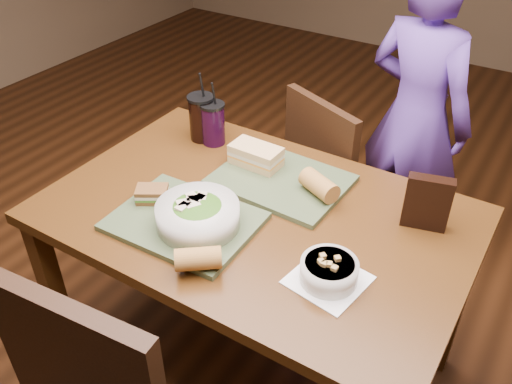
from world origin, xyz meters
TOP-DOWN VIEW (x-y plane):
  - ground at (0.00, 0.00)m, footprint 6.00×6.00m
  - dining_table at (0.00, 0.00)m, footprint 1.30×0.85m
  - chair_far at (-0.04, 0.62)m, footprint 0.51×0.52m
  - diner at (0.19, 0.98)m, footprint 0.57×0.45m
  - tray_near at (-0.15, -0.17)m, footprint 0.43×0.33m
  - tray_far at (-0.01, 0.17)m, footprint 0.43×0.33m
  - salad_bowl at (-0.09, -0.17)m, footprint 0.24×0.24m
  - soup_bowl at (0.32, -0.16)m, footprint 0.21×0.21m
  - sandwich_near at (-0.29, -0.15)m, footprint 0.12×0.11m
  - sandwich_far at (-0.13, 0.20)m, footprint 0.17×0.10m
  - baguette_near at (0.02, -0.31)m, footprint 0.13×0.12m
  - baguette_far at (0.13, 0.16)m, footprint 0.15×0.11m
  - cup_cola at (-0.41, 0.27)m, footprint 0.10×0.10m
  - cup_berry at (-0.35, 0.27)m, footprint 0.09×0.09m
  - chip_bag at (0.46, 0.20)m, footprint 0.14×0.07m

SIDE VIEW (x-z plane):
  - ground at x=0.00m, z-range 0.00..0.00m
  - chair_far at x=-0.04m, z-range 0.05..0.94m
  - dining_table at x=0.00m, z-range 0.28..1.03m
  - diner at x=0.19m, z-range 0.00..1.37m
  - tray_near at x=-0.15m, z-range 0.75..0.77m
  - tray_far at x=-0.01m, z-range 0.75..0.77m
  - soup_bowl at x=0.32m, z-range 0.75..0.82m
  - sandwich_near at x=-0.29m, z-range 0.77..0.81m
  - baguette_near at x=0.02m, z-range 0.77..0.83m
  - baguette_far at x=0.13m, z-range 0.77..0.83m
  - sandwich_far at x=-0.13m, z-range 0.77..0.84m
  - salad_bowl at x=-0.09m, z-range 0.77..0.85m
  - cup_berry at x=-0.35m, z-range 0.71..0.95m
  - chip_bag at x=0.46m, z-range 0.75..0.92m
  - cup_cola at x=-0.41m, z-range 0.70..0.97m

